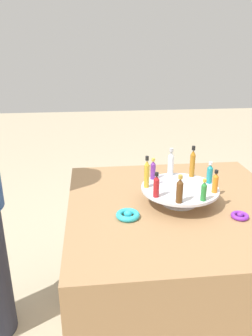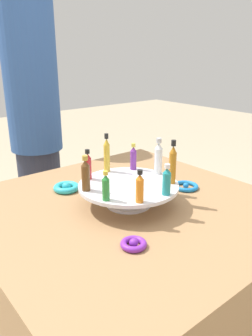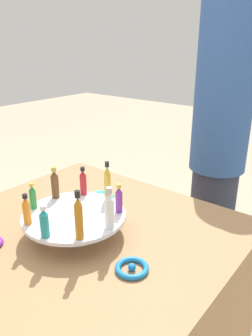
{
  "view_description": "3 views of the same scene",
  "coord_description": "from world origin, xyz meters",
  "px_view_note": "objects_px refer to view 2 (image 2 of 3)",
  "views": [
    {
      "loc": [
        1.31,
        -0.39,
        1.43
      ],
      "look_at": [
        -0.02,
        -0.24,
        0.92
      ],
      "focal_mm": 35.0,
      "sensor_mm": 36.0,
      "label": 1
    },
    {
      "loc": [
        0.67,
        0.81,
        1.25
      ],
      "look_at": [
        -0.0,
        -0.02,
        0.88
      ],
      "focal_mm": 35.0,
      "sensor_mm": 36.0,
      "label": 2
    },
    {
      "loc": [
        -0.74,
        0.65,
        1.36
      ],
      "look_at": [
        -0.02,
        -0.25,
        0.92
      ],
      "focal_mm": 35.0,
      "sensor_mm": 36.0,
      "label": 3
    }
  ],
  "objects_px": {
    "display_stand": "(128,189)",
    "person_figure": "(35,124)",
    "bottle_brown": "(86,175)",
    "ribbon_bow_blue": "(186,186)",
    "bottle_orange": "(140,187)",
    "ribbon_bow_teal": "(66,187)",
    "bottle_red": "(88,166)",
    "bottle_purple": "(133,158)",
    "bottle_gold": "(107,154)",
    "bottle_teal": "(167,181)",
    "bottle_green": "(106,187)",
    "ribbon_bow_purple": "(134,244)",
    "bottle_clear": "(158,157)",
    "bottle_amber": "(173,164)"
  },
  "relations": [
    {
      "from": "display_stand",
      "to": "person_figure",
      "type": "bearing_deg",
      "value": -95.52
    },
    {
      "from": "bottle_brown",
      "to": "ribbon_bow_blue",
      "type": "height_order",
      "value": "bottle_brown"
    },
    {
      "from": "bottle_orange",
      "to": "ribbon_bow_blue",
      "type": "relative_size",
      "value": 1.04
    },
    {
      "from": "ribbon_bow_teal",
      "to": "ribbon_bow_blue",
      "type": "bearing_deg",
      "value": 143.44
    },
    {
      "from": "bottle_red",
      "to": "ribbon_bow_blue",
      "type": "relative_size",
      "value": 1.11
    },
    {
      "from": "bottle_purple",
      "to": "bottle_gold",
      "type": "xyz_separation_m",
      "value": [
        0.09,
        -0.05,
        0.02
      ]
    },
    {
      "from": "bottle_gold",
      "to": "bottle_brown",
      "type": "xyz_separation_m",
      "value": [
        0.16,
        0.11,
        -0.01
      ]
    },
    {
      "from": "bottle_orange",
      "to": "bottle_teal",
      "type": "relative_size",
      "value": 1.0
    },
    {
      "from": "bottle_gold",
      "to": "bottle_green",
      "type": "bearing_deg",
      "value": 53.31
    },
    {
      "from": "bottle_orange",
      "to": "person_figure",
      "type": "bearing_deg",
      "value": -98.37
    },
    {
      "from": "ribbon_bow_blue",
      "to": "person_figure",
      "type": "bearing_deg",
      "value": -79.73
    },
    {
      "from": "bottle_orange",
      "to": "person_figure",
      "type": "xyz_separation_m",
      "value": [
        -0.16,
        -1.08,
        0.0
      ]
    },
    {
      "from": "display_stand",
      "to": "ribbon_bow_blue",
      "type": "height_order",
      "value": "display_stand"
    },
    {
      "from": "bottle_orange",
      "to": "bottle_red",
      "type": "bearing_deg",
      "value": -86.69
    },
    {
      "from": "bottle_gold",
      "to": "ribbon_bow_purple",
      "type": "xyz_separation_m",
      "value": [
        0.18,
        0.37,
        -0.14
      ]
    },
    {
      "from": "bottle_purple",
      "to": "bottle_clear",
      "type": "bearing_deg",
      "value": 113.31
    },
    {
      "from": "bottle_brown",
      "to": "person_figure",
      "type": "xyz_separation_m",
      "value": [
        -0.24,
        -0.9,
        -0.01
      ]
    },
    {
      "from": "bottle_brown",
      "to": "ribbon_bow_purple",
      "type": "distance_m",
      "value": 0.29
    },
    {
      "from": "bottle_clear",
      "to": "bottle_green",
      "type": "height_order",
      "value": "bottle_clear"
    },
    {
      "from": "bottle_purple",
      "to": "person_figure",
      "type": "bearing_deg",
      "value": -88.78
    },
    {
      "from": "bottle_brown",
      "to": "ribbon_bow_blue",
      "type": "bearing_deg",
      "value": 169.82
    },
    {
      "from": "bottle_amber",
      "to": "person_figure",
      "type": "xyz_separation_m",
      "value": [
        0.03,
        -1.04,
        -0.02
      ]
    },
    {
      "from": "display_stand",
      "to": "ribbon_bow_teal",
      "type": "distance_m",
      "value": 0.27
    },
    {
      "from": "bottle_gold",
      "to": "ribbon_bow_teal",
      "type": "bearing_deg",
      "value": -38.25
    },
    {
      "from": "bottle_clear",
      "to": "person_figure",
      "type": "relative_size",
      "value": 0.08
    },
    {
      "from": "display_stand",
      "to": "bottle_red",
      "type": "bearing_deg",
      "value": -56.69
    },
    {
      "from": "bottle_brown",
      "to": "ribbon_bow_purple",
      "type": "height_order",
      "value": "bottle_brown"
    },
    {
      "from": "bottle_orange",
      "to": "ribbon_bow_teal",
      "type": "relative_size",
      "value": 1.03
    },
    {
      "from": "bottle_gold",
      "to": "bottle_clear",
      "type": "bearing_deg",
      "value": 133.31
    },
    {
      "from": "bottle_green",
      "to": "bottle_orange",
      "type": "relative_size",
      "value": 0.92
    },
    {
      "from": "bottle_purple",
      "to": "bottle_orange",
      "type": "xyz_separation_m",
      "value": [
        0.18,
        0.24,
        -0.0
      ]
    },
    {
      "from": "bottle_teal",
      "to": "bottle_red",
      "type": "bearing_deg",
      "value": -66.69
    },
    {
      "from": "bottle_teal",
      "to": "ribbon_bow_blue",
      "type": "bearing_deg",
      "value": -153.71
    },
    {
      "from": "bottle_green",
      "to": "person_figure",
      "type": "distance_m",
      "value": 1.03
    },
    {
      "from": "ribbon_bow_blue",
      "to": "ribbon_bow_teal",
      "type": "height_order",
      "value": "ribbon_bow_teal"
    },
    {
      "from": "person_figure",
      "to": "display_stand",
      "type": "bearing_deg",
      "value": 0.0
    },
    {
      "from": "ribbon_bow_teal",
      "to": "bottle_brown",
      "type": "bearing_deg",
      "value": 79.87
    },
    {
      "from": "bottle_amber",
      "to": "ribbon_bow_purple",
      "type": "relative_size",
      "value": 2.07
    },
    {
      "from": "bottle_red",
      "to": "bottle_orange",
      "type": "height_order",
      "value": "bottle_red"
    },
    {
      "from": "display_stand",
      "to": "bottle_amber",
      "type": "relative_size",
      "value": 2.27
    },
    {
      "from": "display_stand",
      "to": "bottle_gold",
      "type": "bearing_deg",
      "value": -96.69
    },
    {
      "from": "bottle_orange",
      "to": "bottle_teal",
      "type": "distance_m",
      "value": 0.1
    },
    {
      "from": "ribbon_bow_purple",
      "to": "bottle_green",
      "type": "bearing_deg",
      "value": -98.25
    },
    {
      "from": "ribbon_bow_purple",
      "to": "bottle_purple",
      "type": "bearing_deg",
      "value": -130.18
    },
    {
      "from": "bottle_amber",
      "to": "bottle_purple",
      "type": "distance_m",
      "value": 0.19
    },
    {
      "from": "ribbon_bow_purple",
      "to": "ribbon_bow_teal",
      "type": "relative_size",
      "value": 0.74
    },
    {
      "from": "bottle_amber",
      "to": "ribbon_bow_teal",
      "type": "height_order",
      "value": "bottle_amber"
    },
    {
      "from": "bottle_clear",
      "to": "bottle_gold",
      "type": "relative_size",
      "value": 0.93
    },
    {
      "from": "display_stand",
      "to": "ribbon_bow_purple",
      "type": "bearing_deg",
      "value": 53.44
    },
    {
      "from": "bottle_amber",
      "to": "display_stand",
      "type": "bearing_deg",
      "value": -36.69
    }
  ]
}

